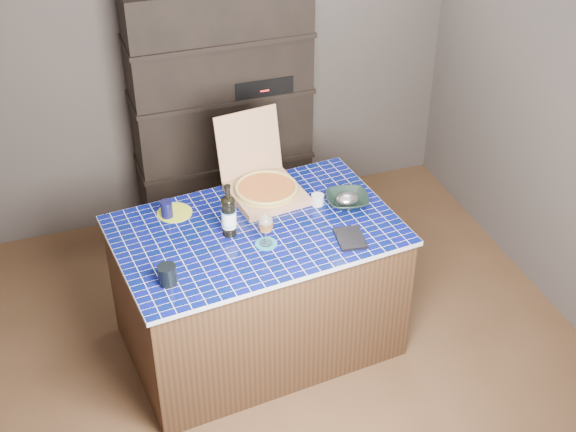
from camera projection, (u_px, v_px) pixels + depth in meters
name	position (u px, v px, depth m)	size (l,w,h in m)	color
room	(295.00, 180.00, 4.12)	(3.50, 3.50, 3.50)	brown
shelving_unit	(222.00, 110.00, 5.51)	(1.20, 0.41, 1.80)	black
kitchen_island	(258.00, 287.00, 4.69)	(1.65, 1.15, 0.85)	#412C19
pizza_box	(264.00, 186.00, 4.70)	(0.46, 0.54, 0.44)	#A57F55
mead_bottle	(229.00, 215.00, 4.34)	(0.08, 0.08, 0.32)	black
teal_trivet	(266.00, 244.00, 4.33)	(0.12, 0.12, 0.01)	#1B738D
wine_glass	(266.00, 225.00, 4.26)	(0.08, 0.08, 0.18)	white
tumbler	(167.00, 275.00, 4.03)	(0.10, 0.10, 0.11)	black
dvd_case	(350.00, 238.00, 4.36)	(0.15, 0.21, 0.02)	black
bowl	(347.00, 200.00, 4.63)	(0.24, 0.24, 0.06)	black
foil_contents	(347.00, 199.00, 4.63)	(0.14, 0.11, 0.06)	#B2B4BE
white_jar	(318.00, 200.00, 4.63)	(0.07, 0.07, 0.06)	silver
navy_cup	(167.00, 209.00, 4.51)	(0.07, 0.07, 0.11)	black
green_trivet	(175.00, 213.00, 4.57)	(0.20, 0.20, 0.01)	#A8BB28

